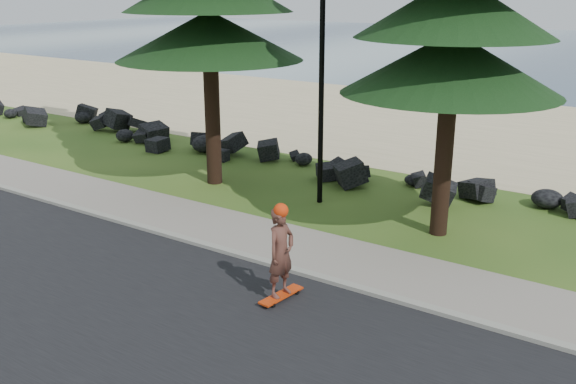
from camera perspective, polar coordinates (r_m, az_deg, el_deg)
ground at (r=14.79m, az=-3.64°, el=-4.21°), size 160.00×160.00×0.00m
road at (r=11.90m, az=-17.16°, el=-10.78°), size 160.00×7.00×0.02m
kerb at (r=14.13m, az=-5.87°, el=-5.15°), size 160.00×0.20×0.10m
sidewalk at (r=14.93m, az=-3.18°, el=-3.83°), size 160.00×2.00×0.08m
beach_sand at (r=27.26m, az=15.31°, el=5.52°), size 160.00×15.00×0.01m
seawall_boulders at (r=19.27m, az=6.53°, el=1.03°), size 60.00×2.40×1.10m
lamp_post at (r=16.41m, az=3.05°, el=12.90°), size 0.25×0.14×8.14m
skateboarder at (r=11.65m, az=-0.62°, el=-5.44°), size 0.47×1.03×1.88m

